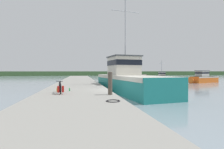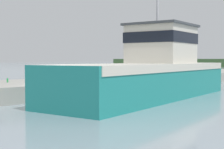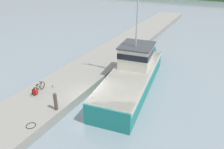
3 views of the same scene
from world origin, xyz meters
name	(u,v)px [view 1 (image 1 of 3)]	position (x,y,z in m)	size (l,w,h in m)	color
ground_plane	(118,100)	(0.00, 0.00, 0.00)	(320.00, 320.00, 0.00)	#84939E
dock_pier	(76,96)	(-3.25, 0.00, 0.39)	(5.09, 80.00, 0.78)	gray
far_shoreline	(144,73)	(30.00, 73.07, 1.03)	(180.00, 5.00, 2.06)	#426638
fishing_boat_main	(127,79)	(2.02, 4.87, 1.38)	(5.26, 15.42, 10.37)	teal
boat_white_moored	(138,75)	(16.66, 43.88, 0.78)	(5.70, 2.37, 2.03)	orange
boat_blue_far	(161,77)	(18.63, 30.50, 0.74)	(2.11, 4.86, 5.06)	#236BB2
boat_orange_near	(203,78)	(20.27, 16.35, 0.90)	(7.54, 3.90, 2.33)	orange
bicycle_touring	(60,88)	(-4.20, -1.62, 1.14)	(0.60, 1.77, 0.78)	black
mooring_post	(110,83)	(-1.12, -2.76, 1.48)	(0.27, 0.27, 1.39)	#51473D
hose_coil	(113,101)	(-1.38, -5.10, 0.80)	(0.68, 0.68, 0.04)	black
water_bottle_by_bike	(70,90)	(-3.69, -0.29, 0.89)	(0.08, 0.08, 0.22)	green
water_bottle_on_curb	(57,90)	(-4.55, -0.38, 0.91)	(0.08, 0.08, 0.25)	yellow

